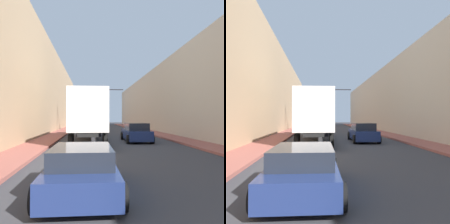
# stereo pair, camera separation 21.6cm
# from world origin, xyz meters

# --- Properties ---
(sidewalk_right) EXTENTS (2.12, 80.00, 0.15)m
(sidewalk_right) POSITION_xyz_m (5.81, 30.00, 0.07)
(sidewalk_right) COLOR #9E564C
(sidewalk_right) RESTS_ON ground
(sidewalk_left) EXTENTS (2.12, 80.00, 0.15)m
(sidewalk_left) POSITION_xyz_m (-5.81, 30.00, 0.07)
(sidewalk_left) COLOR #9E564C
(sidewalk_left) RESTS_ON ground
(building_right) EXTENTS (6.00, 80.00, 8.95)m
(building_right) POSITION_xyz_m (9.87, 30.00, 4.48)
(building_right) COLOR beige
(building_right) RESTS_ON ground
(building_left) EXTENTS (6.00, 80.00, 11.28)m
(building_left) POSITION_xyz_m (-9.87, 30.00, 5.64)
(building_left) COLOR tan
(building_left) RESTS_ON ground
(semi_truck) EXTENTS (2.57, 13.67, 3.92)m
(semi_truck) POSITION_xyz_m (-2.19, 21.69, 2.24)
(semi_truck) COLOR silver
(semi_truck) RESTS_ON ground
(sedan_car) EXTENTS (2.03, 4.46, 1.25)m
(sedan_car) POSITION_xyz_m (-2.27, 6.81, 0.61)
(sedan_car) COLOR navy
(sedan_car) RESTS_ON ground
(suv_car) EXTENTS (2.11, 4.85, 1.55)m
(suv_car) POSITION_xyz_m (1.76, 20.47, 0.74)
(suv_car) COLOR navy
(suv_car) RESTS_ON ground
(traffic_signal_gantry) EXTENTS (7.16, 0.35, 6.13)m
(traffic_signal_gantry) POSITION_xyz_m (-2.84, 34.02, 4.29)
(traffic_signal_gantry) COLOR black
(traffic_signal_gantry) RESTS_ON ground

